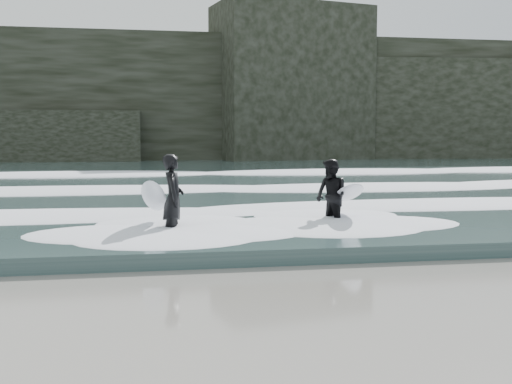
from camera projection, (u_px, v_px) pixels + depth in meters
ground at (380, 313)px, 8.14m from camera, size 120.00×120.00×0.00m
sea at (194, 172)px, 36.56m from camera, size 90.00×52.00×0.30m
headland at (177, 101)px, 52.79m from camera, size 70.00×9.00×10.00m
foam_near at (256, 205)px, 16.93m from camera, size 60.00×3.20×0.20m
foam_mid at (223, 184)px, 23.79m from camera, size 60.00×4.00×0.24m
foam_far at (200, 170)px, 32.61m from camera, size 60.00×4.80×0.30m
surfer_left at (171, 198)px, 13.47m from camera, size 0.99×1.76×1.85m
surfer_right at (334, 196)px, 14.81m from camera, size 1.34×2.17×1.70m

